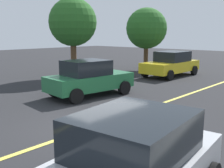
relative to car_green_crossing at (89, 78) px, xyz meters
name	(u,v)px	position (x,y,z in m)	size (l,w,h in m)	color
ground_plane	(91,128)	(-3.02, -3.29, -0.82)	(80.00, 80.00, 0.00)	#262628
lane_marking_centre	(148,108)	(-0.02, -3.29, -0.82)	(28.00, 0.16, 0.01)	#E0D14C
car_green_crossing	(89,78)	(0.00, 0.00, 0.00)	(4.17, 2.34, 1.65)	#236B3D
car_silver_mid_road	(128,167)	(-5.45, -6.67, -0.01)	(4.03, 2.31, 1.63)	#B7BABF
car_yellow_behind_van	(171,64)	(7.82, 0.28, 0.00)	(4.60, 2.20, 1.65)	gold
tree_centre_verge	(146,29)	(9.36, 3.43, 2.38)	(3.15, 3.15, 4.79)	#513823
tree_right_verge	(73,23)	(3.14, 4.77, 2.69)	(3.06, 3.06, 5.07)	#513823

